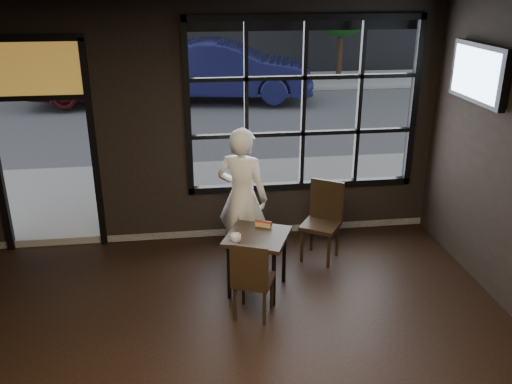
{
  "coord_description": "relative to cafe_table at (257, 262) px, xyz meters",
  "views": [
    {
      "loc": [
        -0.35,
        -3.3,
        3.35
      ],
      "look_at": [
        0.4,
        2.2,
        1.15
      ],
      "focal_mm": 38.0,
      "sensor_mm": 36.0,
      "label": 1
    }
  ],
  "objects": [
    {
      "name": "ceiling",
      "position": [
        -0.39,
        -2.04,
        2.86
      ],
      "size": [
        6.0,
        7.0,
        0.02
      ],
      "primitive_type": "cube",
      "color": "black",
      "rests_on": "ground"
    },
    {
      "name": "window_frame",
      "position": [
        0.81,
        1.46,
        1.45
      ],
      "size": [
        3.06,
        0.12,
        2.28
      ],
      "primitive_type": "cube",
      "color": "black",
      "rests_on": "ground"
    },
    {
      "name": "stained_transom",
      "position": [
        -2.49,
        1.46,
        2.0
      ],
      "size": [
        1.2,
        0.06,
        0.7
      ],
      "primitive_type": "cube",
      "color": "orange",
      "rests_on": "ground"
    },
    {
      "name": "street_asphalt",
      "position": [
        -0.39,
        21.96,
        -0.37
      ],
      "size": [
        60.0,
        41.0,
        0.04
      ],
      "primitive_type": "cube",
      "color": "#545456",
      "rests_on": "ground"
    },
    {
      "name": "cafe_table",
      "position": [
        0.0,
        0.0,
        0.0
      ],
      "size": [
        0.86,
        0.86,
        0.71
      ],
      "primitive_type": "cube",
      "rotation": [
        0.0,
        0.0,
        -0.41
      ],
      "color": "black",
      "rests_on": "floor"
    },
    {
      "name": "chair_near",
      "position": [
        -0.11,
        -0.48,
        0.1
      ],
      "size": [
        0.51,
        0.51,
        0.9
      ],
      "primitive_type": "cube",
      "rotation": [
        0.0,
        0.0,
        2.74
      ],
      "color": "black",
      "rests_on": "floor"
    },
    {
      "name": "chair_window",
      "position": [
        0.89,
        0.63,
        0.15
      ],
      "size": [
        0.6,
        0.6,
        1.0
      ],
      "primitive_type": "cube",
      "rotation": [
        0.0,
        0.0,
        -0.58
      ],
      "color": "black",
      "rests_on": "floor"
    },
    {
      "name": "man",
      "position": [
        -0.09,
        0.69,
        0.52
      ],
      "size": [
        0.76,
        0.67,
        1.75
      ],
      "primitive_type": "imported",
      "rotation": [
        0.0,
        0.0,
        2.66
      ],
      "color": "white",
      "rests_on": "floor"
    },
    {
      "name": "hotdog",
      "position": [
        0.1,
        0.2,
        0.38
      ],
      "size": [
        0.21,
        0.17,
        0.06
      ],
      "primitive_type": null,
      "rotation": [
        0.0,
        0.0,
        -0.5
      ],
      "color": "tan",
      "rests_on": "cafe_table"
    },
    {
      "name": "cup",
      "position": [
        -0.26,
        -0.15,
        0.4
      ],
      "size": [
        0.17,
        0.17,
        0.1
      ],
      "primitive_type": "imported",
      "rotation": [
        0.0,
        0.0,
        -0.72
      ],
      "color": "silver",
      "rests_on": "cafe_table"
    },
    {
      "name": "tv",
      "position": [
        2.54,
        0.35,
        2.01
      ],
      "size": [
        0.13,
        1.11,
        0.65
      ],
      "primitive_type": "cube",
      "color": "black",
      "rests_on": "wall_right"
    },
    {
      "name": "navy_car",
      "position": [
        0.45,
        10.09,
        0.56
      ],
      "size": [
        5.18,
        2.53,
        1.63
      ],
      "primitive_type": "imported",
      "rotation": [
        0.0,
        0.0,
        1.4
      ],
      "color": "#151643",
      "rests_on": "street_asphalt"
    },
    {
      "name": "maroon_car",
      "position": [
        -2.67,
        10.26,
        0.54
      ],
      "size": [
        4.81,
        2.31,
        1.58
      ],
      "primitive_type": "imported",
      "rotation": [
        0.0,
        0.0,
        1.67
      ],
      "color": "#410C0F",
      "rests_on": "street_asphalt"
    },
    {
      "name": "tree_right",
      "position": [
        4.58,
        12.81,
        2.21
      ],
      "size": [
        2.14,
        2.14,
        3.65
      ],
      "color": "#332114",
      "rests_on": "street_asphalt"
    }
  ]
}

